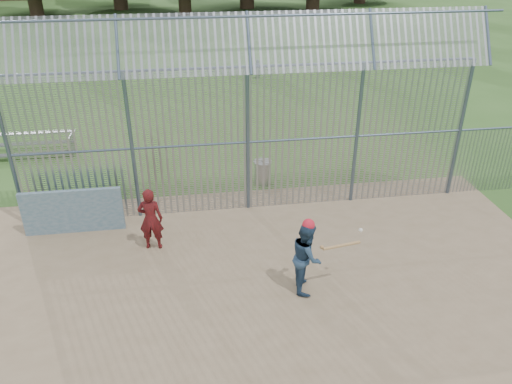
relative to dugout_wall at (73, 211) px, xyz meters
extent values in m
plane|color=#2D511E|center=(4.60, -2.90, -0.62)|extent=(120.00, 120.00, 0.00)
cube|color=#756047|center=(4.60, -3.40, -0.61)|extent=(14.00, 10.00, 0.02)
cube|color=#38566B|center=(0.00, 0.00, 0.00)|extent=(2.50, 0.12, 1.20)
imported|color=navy|center=(5.37, -3.09, 0.22)|extent=(0.73, 0.88, 1.63)
imported|color=maroon|center=(2.02, -1.02, 0.21)|extent=(0.63, 0.45, 1.62)
imported|color=slate|center=(6.89, 14.04, -0.13)|extent=(0.59, 0.27, 0.98)
sphere|color=red|center=(5.37, -3.09, 1.01)|extent=(0.26, 0.26, 0.26)
cylinder|color=#AA7F4C|center=(6.07, -3.24, 0.54)|extent=(0.85, 0.21, 0.07)
sphere|color=#AA7F4C|center=(5.64, -3.24, 0.54)|extent=(0.09, 0.09, 0.09)
sphere|color=white|center=(6.54, -3.02, 0.73)|extent=(0.09, 0.09, 0.09)
cylinder|color=gray|center=(5.24, 2.06, -0.27)|extent=(0.52, 0.52, 0.70)
cylinder|color=#9EA0A5|center=(5.24, 2.06, 0.10)|extent=(0.56, 0.56, 0.05)
sphere|color=#9EA0A5|center=(5.24, 2.06, 0.15)|extent=(0.10, 0.10, 0.10)
cube|color=slate|center=(-2.36, 4.95, -0.42)|extent=(3.00, 0.25, 0.05)
cube|color=gray|center=(-2.36, 5.30, -0.17)|extent=(3.00, 0.25, 0.05)
cube|color=slate|center=(-2.36, 5.65, 0.08)|extent=(3.00, 0.25, 0.05)
cube|color=slate|center=(-0.96, 5.30, -0.27)|extent=(0.06, 0.90, 0.70)
cylinder|color=#47566B|center=(-1.40, 0.60, 1.38)|extent=(0.10, 0.10, 4.00)
cylinder|color=#47566B|center=(1.60, 0.60, 1.38)|extent=(0.10, 0.10, 4.00)
cylinder|color=#47566B|center=(4.60, 0.60, 1.38)|extent=(0.10, 0.10, 4.00)
cylinder|color=#47566B|center=(7.60, 0.60, 1.38)|extent=(0.10, 0.10, 4.00)
cylinder|color=#47566B|center=(10.60, 0.60, 1.38)|extent=(0.10, 0.10, 4.00)
cylinder|color=#47566B|center=(4.60, 0.60, 3.38)|extent=(12.00, 0.07, 0.07)
cylinder|color=#47566B|center=(4.60, 0.60, 1.38)|extent=(12.00, 0.06, 0.06)
cube|color=gray|center=(4.60, 0.60, 1.38)|extent=(12.00, 0.02, 4.00)
cube|color=gray|center=(4.60, 0.23, 4.03)|extent=(12.00, 0.77, 1.31)
cylinder|color=#47566B|center=(10.60, 0.60, 0.38)|extent=(0.08, 0.08, 2.00)
camera|label=1|loc=(3.04, -11.56, 6.44)|focal=35.00mm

